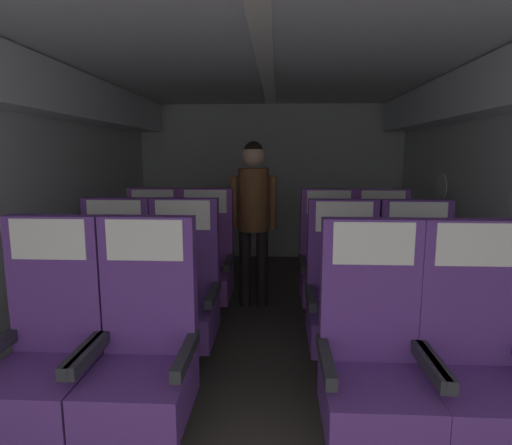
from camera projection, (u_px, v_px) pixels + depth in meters
ground at (264, 346)px, 3.21m from camera, size 3.84×6.06×0.02m
fuselage_shell at (266, 139)px, 3.23m from camera, size 3.72×5.71×2.15m
seat_a_left_window at (47, 355)px, 2.05m from camera, size 0.50×0.51×1.13m
seat_a_left_aisle at (143, 357)px, 2.03m from camera, size 0.50×0.51×1.13m
seat_a_right_aisle at (477, 368)px, 1.92m from camera, size 0.50×0.51×1.13m
seat_a_right_window at (373, 365)px, 1.95m from camera, size 0.50×0.51×1.13m
seat_b_left_window at (113, 297)px, 2.87m from camera, size 0.50×0.51×1.13m
seat_b_left_aisle at (182, 298)px, 2.86m from camera, size 0.50×0.51×1.13m
seat_b_right_aisle at (417, 303)px, 2.76m from camera, size 0.50×0.51×1.13m
seat_b_right_window at (344, 302)px, 2.79m from camera, size 0.50×0.51×1.13m
seat_c_left_window at (152, 265)px, 3.71m from camera, size 0.50×0.51×1.13m
seat_c_left_aisle at (205, 266)px, 3.68m from camera, size 0.50×0.51×1.13m
seat_c_right_aisle at (383, 268)px, 3.63m from camera, size 0.50×0.51×1.13m
seat_c_right_window at (328, 268)px, 3.63m from camera, size 0.50×0.51×1.13m
flight_attendant at (253, 207)px, 3.91m from camera, size 0.43×0.28×1.55m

